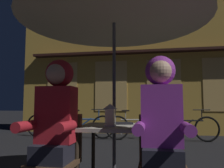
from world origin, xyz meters
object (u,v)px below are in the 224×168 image
at_px(bicycle_second, 85,126).
at_px(book, 123,123).
at_px(person_left_hooded, 55,117).
at_px(bicycle_nearest, 50,125).
at_px(chair_right, 162,160).
at_px(bicycle_fourth, 187,128).
at_px(lantern, 110,114).
at_px(bicycle_third, 136,127).
at_px(cafe_table, 114,135).
at_px(person_right_hooded, 162,118).
at_px(patio_umbrella, 114,7).
at_px(chair_left, 57,155).

distance_m(bicycle_second, book, 4.06).
xyz_separation_m(person_left_hooded, bicycle_nearest, (-2.11, 4.35, -0.50)).
bearing_deg(chair_right, bicycle_fourth, 78.98).
bearing_deg(bicycle_nearest, lantern, -57.53).
distance_m(person_left_hooded, bicycle_third, 4.37).
height_order(person_left_hooded, bicycle_nearest, person_left_hooded).
relative_size(cafe_table, person_left_hooded, 0.53).
height_order(lantern, person_left_hooded, person_left_hooded).
bearing_deg(person_right_hooded, patio_umbrella, 138.43).
bearing_deg(person_left_hooded, bicycle_second, 103.21).
xyz_separation_m(person_right_hooded, book, (-0.40, 0.59, -0.09)).
relative_size(cafe_table, bicycle_nearest, 0.44).
relative_size(person_right_hooded, bicycle_third, 0.85).
bearing_deg(chair_right, lantern, 152.85).
bearing_deg(lantern, cafe_table, 78.10).
xyz_separation_m(patio_umbrella, bicycle_third, (-0.05, 3.90, -1.71)).
xyz_separation_m(person_right_hooded, bicycle_fourth, (0.81, 4.23, -0.50)).
relative_size(cafe_table, bicycle_second, 0.44).
distance_m(patio_umbrella, chair_right, 1.68).
relative_size(bicycle_nearest, bicycle_fourth, 0.99).
xyz_separation_m(chair_left, chair_right, (0.96, 0.00, 0.00)).
bearing_deg(chair_right, bicycle_second, 114.86).
xyz_separation_m(chair_right, bicycle_second, (-1.97, 4.26, -0.14)).
xyz_separation_m(lantern, book, (0.10, 0.27, -0.11)).
relative_size(chair_right, person_left_hooded, 0.62).
xyz_separation_m(lantern, chair_right, (0.50, -0.26, -0.37)).
relative_size(lantern, book, 1.16).
relative_size(chair_left, person_left_hooded, 0.62).
relative_size(person_left_hooded, book, 7.00).
height_order(bicycle_nearest, bicycle_second, same).
xyz_separation_m(cafe_table, chair_left, (-0.48, -0.37, -0.15)).
height_order(person_right_hooded, bicycle_third, person_right_hooded).
bearing_deg(bicycle_fourth, chair_left, -113.03).
height_order(person_right_hooded, bicycle_second, person_right_hooded).
height_order(bicycle_second, book, bicycle_second).
xyz_separation_m(chair_left, bicycle_second, (-1.01, 4.26, -0.14)).
xyz_separation_m(chair_left, person_right_hooded, (0.96, -0.06, 0.36)).
relative_size(lantern, bicycle_third, 0.14).
height_order(chair_right, person_left_hooded, person_left_hooded).
distance_m(chair_right, bicycle_nearest, 5.29).
height_order(lantern, chair_left, lantern).
distance_m(chair_left, person_left_hooded, 0.36).
bearing_deg(bicycle_second, bicycle_nearest, 178.00).
distance_m(patio_umbrella, bicycle_fourth, 4.36).
distance_m(cafe_table, person_right_hooded, 0.67).
relative_size(chair_left, bicycle_third, 0.53).
bearing_deg(bicycle_fourth, chair_right, -101.02).
bearing_deg(chair_right, person_right_hooded, -90.00).
bearing_deg(patio_umbrella, bicycle_fourth, 71.22).
relative_size(chair_right, person_right_hooded, 0.62).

